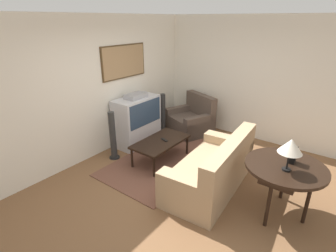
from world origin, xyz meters
TOP-DOWN VIEW (x-y plane):
  - ground_plane at (0.00, 0.00)m, footprint 12.00×12.00m
  - wall_back at (0.01, 2.13)m, footprint 12.00×0.10m
  - wall_right at (2.63, 0.00)m, footprint 0.06×12.00m
  - area_rug at (0.52, 0.81)m, footprint 2.54×1.50m
  - tv at (0.77, 1.79)m, footprint 1.03×0.53m
  - couch at (0.27, -0.35)m, footprint 1.90×1.02m
  - armchair at (2.03, 1.18)m, footprint 1.14×1.23m
  - coffee_table at (0.46, 0.88)m, footprint 1.16×0.63m
  - console_table at (0.30, -1.40)m, footprint 1.07×1.07m
  - table_lamp at (0.18, -1.43)m, footprint 0.30×0.30m
  - mantel_clock at (0.44, -1.43)m, footprint 0.13×0.10m
  - remote at (0.51, 0.83)m, footprint 0.09×0.17m
  - speaker_tower_left at (-0.02, 1.70)m, footprint 0.21×0.21m
  - speaker_tower_right at (1.57, 1.70)m, footprint 0.21×0.21m

SIDE VIEW (x-z plane):
  - ground_plane at x=0.00m, z-range 0.00..0.00m
  - area_rug at x=0.52m, z-range 0.00..0.01m
  - armchair at x=2.03m, z-range -0.16..0.75m
  - couch at x=0.27m, z-range -0.13..0.77m
  - coffee_table at x=0.46m, z-range 0.18..0.61m
  - remote at x=0.51m, z-range 0.43..0.45m
  - speaker_tower_left at x=-0.02m, z-range -0.03..0.95m
  - speaker_tower_right at x=1.57m, z-range -0.03..0.95m
  - tv at x=0.77m, z-range -0.03..1.11m
  - console_table at x=0.30m, z-range 0.32..1.10m
  - mantel_clock at x=0.44m, z-range 0.78..1.00m
  - table_lamp at x=0.18m, z-range 0.90..1.35m
  - wall_right at x=2.63m, z-range 0.00..2.70m
  - wall_back at x=0.01m, z-range 0.01..2.71m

